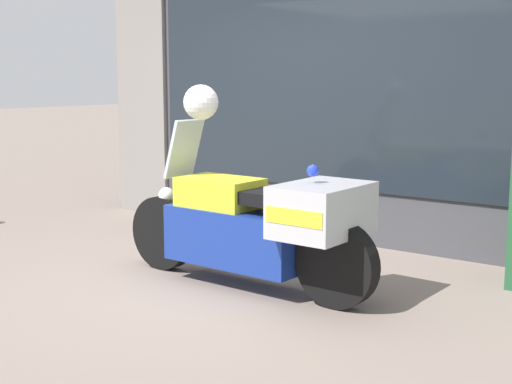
# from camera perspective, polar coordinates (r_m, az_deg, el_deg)

# --- Properties ---
(ground_plane) EXTENTS (60.00, 60.00, 0.00)m
(ground_plane) POSITION_cam_1_polar(r_m,az_deg,el_deg) (6.09, -3.79, -6.77)
(ground_plane) COLOR gray
(shop_building) EXTENTS (5.90, 0.55, 4.02)m
(shop_building) POSITION_cam_1_polar(r_m,az_deg,el_deg) (7.69, 3.72, 11.72)
(shop_building) COLOR #424247
(shop_building) RESTS_ON ground
(window_display) EXTENTS (4.66, 0.30, 1.79)m
(window_display) POSITION_cam_1_polar(r_m,az_deg,el_deg) (7.47, 8.15, -0.42)
(window_display) COLOR slate
(window_display) RESTS_ON ground
(paramedic_motorcycle) EXTENTS (2.42, 0.76, 1.33)m
(paramedic_motorcycle) POSITION_cam_1_polar(r_m,az_deg,el_deg) (5.59, 0.24, -2.58)
(paramedic_motorcycle) COLOR black
(paramedic_motorcycle) RESTS_ON ground
(white_helmet) EXTENTS (0.29, 0.29, 0.29)m
(white_helmet) POSITION_cam_1_polar(r_m,az_deg,el_deg) (5.86, -4.43, 7.17)
(white_helmet) COLOR white
(white_helmet) RESTS_ON paramedic_motorcycle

